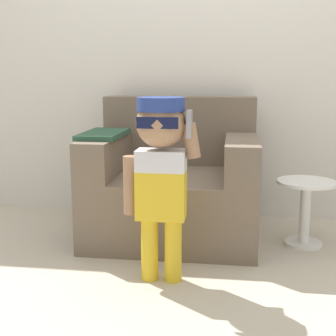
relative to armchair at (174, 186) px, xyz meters
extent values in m
plane|color=#BCB29E|center=(0.17, -0.25, -0.33)|extent=(10.00, 10.00, 0.00)
cube|color=silver|center=(0.17, 0.51, 0.97)|extent=(10.00, 0.05, 2.60)
cube|color=#6B5B4C|center=(0.00, -0.05, -0.12)|extent=(1.05, 0.88, 0.42)
cube|color=#6B5B4C|center=(0.00, 0.30, 0.33)|extent=(1.05, 0.18, 0.47)
cube|color=#6B5B4C|center=(-0.42, -0.14, 0.21)|extent=(0.20, 0.69, 0.24)
cube|color=#6B5B4C|center=(0.43, -0.14, 0.21)|extent=(0.20, 0.69, 0.24)
cube|color=#284C38|center=(-0.42, -0.14, 0.35)|extent=(0.24, 0.48, 0.03)
cylinder|color=gold|center=(-0.03, -0.72, -0.16)|extent=(0.09, 0.09, 0.33)
cylinder|color=gold|center=(0.09, -0.72, -0.16)|extent=(0.09, 0.09, 0.33)
cube|color=gold|center=(0.03, -0.72, 0.12)|extent=(0.24, 0.14, 0.24)
cube|color=silver|center=(0.03, -0.72, 0.30)|extent=(0.24, 0.14, 0.10)
sphere|color=#997051|center=(0.03, -0.72, 0.48)|extent=(0.24, 0.24, 0.24)
cylinder|color=navy|center=(0.03, -0.72, 0.57)|extent=(0.23, 0.23, 0.07)
cube|color=navy|center=(0.03, -0.61, 0.54)|extent=(0.14, 0.11, 0.01)
cube|color=#0F1433|center=(0.03, -0.83, 0.49)|extent=(0.19, 0.01, 0.05)
cylinder|color=#997051|center=(-0.13, -0.72, 0.17)|extent=(0.07, 0.07, 0.29)
cylinder|color=#997051|center=(0.17, -0.72, 0.40)|extent=(0.10, 0.07, 0.18)
cube|color=gray|center=(0.17, -0.74, 0.48)|extent=(0.02, 0.07, 0.13)
cylinder|color=white|center=(0.82, -0.09, -0.32)|extent=(0.23, 0.23, 0.02)
cylinder|color=white|center=(0.82, -0.09, -0.13)|extent=(0.06, 0.06, 0.39)
cylinder|color=white|center=(0.82, -0.09, 0.07)|extent=(0.35, 0.35, 0.02)
camera|label=1|loc=(0.37, -2.94, 0.70)|focal=50.00mm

